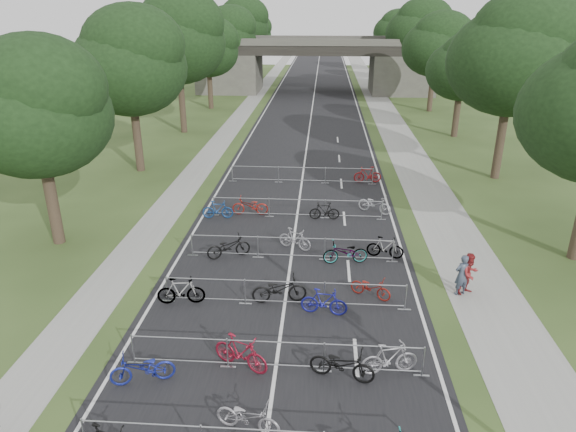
% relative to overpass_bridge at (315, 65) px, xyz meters
% --- Properties ---
extents(road, '(11.00, 140.00, 0.01)m').
position_rel_overpass_bridge_xyz_m(road, '(0.00, -15.00, -3.53)').
color(road, black).
rests_on(road, ground).
extents(sidewalk_right, '(3.00, 140.00, 0.01)m').
position_rel_overpass_bridge_xyz_m(sidewalk_right, '(8.00, -15.00, -3.53)').
color(sidewalk_right, gray).
rests_on(sidewalk_right, ground).
extents(sidewalk_left, '(2.00, 140.00, 0.01)m').
position_rel_overpass_bridge_xyz_m(sidewalk_left, '(-7.50, -15.00, -3.53)').
color(sidewalk_left, gray).
rests_on(sidewalk_left, ground).
extents(lane_markings, '(0.12, 140.00, 0.00)m').
position_rel_overpass_bridge_xyz_m(lane_markings, '(0.00, -15.00, -3.53)').
color(lane_markings, silver).
rests_on(lane_markings, ground).
extents(overpass_bridge, '(31.00, 8.00, 7.05)m').
position_rel_overpass_bridge_xyz_m(overpass_bridge, '(0.00, 0.00, 0.00)').
color(overpass_bridge, '#4A4942').
rests_on(overpass_bridge, ground).
extents(tree_left_0, '(6.72, 6.72, 10.25)m').
position_rel_overpass_bridge_xyz_m(tree_left_0, '(-11.39, -49.07, 2.96)').
color(tree_left_0, '#33261C').
rests_on(tree_left_0, ground).
extents(tree_left_1, '(7.56, 7.56, 11.53)m').
position_rel_overpass_bridge_xyz_m(tree_left_1, '(-11.39, -37.07, 3.77)').
color(tree_left_1, '#33261C').
rests_on(tree_left_1, ground).
extents(tree_right_1, '(8.18, 8.18, 12.47)m').
position_rel_overpass_bridge_xyz_m(tree_right_1, '(13.11, -37.07, 4.37)').
color(tree_right_1, '#33261C').
rests_on(tree_right_1, ground).
extents(tree_left_2, '(8.40, 8.40, 12.81)m').
position_rel_overpass_bridge_xyz_m(tree_left_2, '(-11.39, -25.07, 4.58)').
color(tree_left_2, '#33261C').
rests_on(tree_left_2, ground).
extents(tree_right_2, '(6.16, 6.16, 9.39)m').
position_rel_overpass_bridge_xyz_m(tree_right_2, '(13.11, -25.07, 2.41)').
color(tree_right_2, '#33261C').
rests_on(tree_right_2, ground).
extents(tree_left_3, '(6.72, 6.72, 10.25)m').
position_rel_overpass_bridge_xyz_m(tree_left_3, '(-11.39, -13.07, 2.96)').
color(tree_left_3, '#33261C').
rests_on(tree_left_3, ground).
extents(tree_right_3, '(7.17, 7.17, 10.93)m').
position_rel_overpass_bridge_xyz_m(tree_right_3, '(13.11, -13.07, 3.39)').
color(tree_right_3, '#33261C').
rests_on(tree_right_3, ground).
extents(tree_left_4, '(7.56, 7.56, 11.53)m').
position_rel_overpass_bridge_xyz_m(tree_left_4, '(-11.39, -1.07, 3.77)').
color(tree_left_4, '#33261C').
rests_on(tree_left_4, ground).
extents(tree_right_4, '(8.18, 8.18, 12.47)m').
position_rel_overpass_bridge_xyz_m(tree_right_4, '(13.11, -1.07, 4.37)').
color(tree_right_4, '#33261C').
rests_on(tree_right_4, ground).
extents(tree_left_5, '(8.40, 8.40, 12.81)m').
position_rel_overpass_bridge_xyz_m(tree_left_5, '(-11.39, 10.93, 4.58)').
color(tree_left_5, '#33261C').
rests_on(tree_left_5, ground).
extents(tree_right_5, '(6.16, 6.16, 9.39)m').
position_rel_overpass_bridge_xyz_m(tree_right_5, '(13.11, 10.93, 2.41)').
color(tree_right_5, '#33261C').
rests_on(tree_right_5, ground).
extents(tree_left_6, '(6.72, 6.72, 10.25)m').
position_rel_overpass_bridge_xyz_m(tree_left_6, '(-11.39, 22.93, 2.96)').
color(tree_left_6, '#33261C').
rests_on(tree_left_6, ground).
extents(tree_right_6, '(7.17, 7.17, 10.93)m').
position_rel_overpass_bridge_xyz_m(tree_right_6, '(13.11, 22.93, 3.39)').
color(tree_right_6, '#33261C').
rests_on(tree_right_6, ground).
extents(barrier_row_2, '(9.70, 0.08, 1.10)m').
position_rel_overpass_bridge_xyz_m(barrier_row_2, '(0.00, -57.80, -2.99)').
color(barrier_row_2, '#979A9F').
rests_on(barrier_row_2, ground).
extents(barrier_row_3, '(9.70, 0.08, 1.10)m').
position_rel_overpass_bridge_xyz_m(barrier_row_3, '(0.00, -54.00, -2.99)').
color(barrier_row_3, '#979A9F').
rests_on(barrier_row_3, ground).
extents(barrier_row_4, '(9.70, 0.08, 1.10)m').
position_rel_overpass_bridge_xyz_m(barrier_row_4, '(0.00, -50.00, -2.99)').
color(barrier_row_4, '#979A9F').
rests_on(barrier_row_4, ground).
extents(barrier_row_5, '(9.70, 0.08, 1.10)m').
position_rel_overpass_bridge_xyz_m(barrier_row_5, '(0.00, -45.00, -2.99)').
color(barrier_row_5, '#979A9F').
rests_on(barrier_row_5, ground).
extents(barrier_row_6, '(9.70, 0.08, 1.10)m').
position_rel_overpass_bridge_xyz_m(barrier_row_6, '(0.00, -39.00, -2.99)').
color(barrier_row_6, '#979A9F').
rests_on(barrier_row_6, ground).
extents(bike_5, '(1.97, 1.12, 0.98)m').
position_rel_overpass_bridge_xyz_m(bike_5, '(-0.51, -60.41, -3.04)').
color(bike_5, '#949299').
rests_on(bike_5, ground).
extents(bike_8, '(2.08, 1.24, 1.03)m').
position_rel_overpass_bridge_xyz_m(bike_8, '(-4.00, -58.70, -3.02)').
color(bike_8, navy).
rests_on(bike_8, ground).
extents(bike_9, '(2.04, 1.35, 1.19)m').
position_rel_overpass_bridge_xyz_m(bike_9, '(-1.11, -57.80, -2.94)').
color(bike_9, maroon).
rests_on(bike_9, ground).
extents(bike_10, '(2.16, 1.18, 1.08)m').
position_rel_overpass_bridge_xyz_m(bike_10, '(2.09, -58.08, -2.99)').
color(bike_10, black).
rests_on(bike_10, ground).
extents(bike_11, '(1.92, 0.92, 1.11)m').
position_rel_overpass_bridge_xyz_m(bike_11, '(3.57, -57.73, -2.98)').
color(bike_11, '#96949B').
rests_on(bike_11, ground).
extents(bike_12, '(1.91, 0.75, 1.12)m').
position_rel_overpass_bridge_xyz_m(bike_12, '(-4.01, -54.14, -2.98)').
color(bike_12, '#979A9F').
rests_on(bike_12, ground).
extents(bike_13, '(2.23, 1.09, 1.12)m').
position_rel_overpass_bridge_xyz_m(bike_13, '(-0.22, -53.75, -2.97)').
color(bike_13, black).
rests_on(bike_13, ground).
extents(bike_14, '(1.82, 0.74, 1.06)m').
position_rel_overpass_bridge_xyz_m(bike_14, '(1.52, -54.50, -3.00)').
color(bike_14, navy).
rests_on(bike_14, ground).
extents(bike_15, '(1.77, 1.30, 0.89)m').
position_rel_overpass_bridge_xyz_m(bike_15, '(3.36, -53.15, -3.09)').
color(bike_15, maroon).
rests_on(bike_15, ground).
extents(bike_16, '(2.14, 1.47, 1.07)m').
position_rel_overpass_bridge_xyz_m(bike_16, '(-2.88, -50.05, -3.00)').
color(bike_16, black).
rests_on(bike_16, ground).
extents(bike_17, '(1.76, 1.19, 1.03)m').
position_rel_overpass_bridge_xyz_m(bike_17, '(0.11, -48.95, -3.02)').
color(bike_17, gray).
rests_on(bike_17, ground).
extents(bike_18, '(2.11, 1.01, 1.06)m').
position_rel_overpass_bridge_xyz_m(bike_18, '(2.46, -50.28, -3.00)').
color(bike_18, '#979A9F').
rests_on(bike_18, ground).
extents(bike_19, '(1.76, 0.82, 1.02)m').
position_rel_overpass_bridge_xyz_m(bike_19, '(4.30, -49.58, -3.02)').
color(bike_19, '#979A9F').
rests_on(bike_19, ground).
extents(bike_20, '(1.71, 0.59, 1.01)m').
position_rel_overpass_bridge_xyz_m(bike_20, '(-4.30, -45.42, -3.03)').
color(bike_20, navy).
rests_on(bike_20, ground).
extents(bike_21, '(2.01, 0.76, 1.05)m').
position_rel_overpass_bridge_xyz_m(bike_21, '(-2.61, -44.80, -3.01)').
color(bike_21, maroon).
rests_on(bike_21, ground).
extents(bike_22, '(1.65, 0.51, 0.98)m').
position_rel_overpass_bridge_xyz_m(bike_22, '(1.50, -45.19, -3.04)').
color(bike_22, black).
rests_on(bike_22, ground).
extents(bike_23, '(2.04, 1.56, 1.03)m').
position_rel_overpass_bridge_xyz_m(bike_23, '(4.30, -43.99, -3.02)').
color(bike_23, '#ABACB3').
rests_on(bike_23, ground).
extents(bike_27, '(1.83, 0.63, 1.08)m').
position_rel_overpass_bridge_xyz_m(bike_27, '(4.30, -38.65, -2.99)').
color(bike_27, maroon).
rests_on(bike_27, ground).
extents(pedestrian_a, '(0.75, 0.63, 1.74)m').
position_rel_overpass_bridge_xyz_m(pedestrian_a, '(6.97, -52.66, -2.66)').
color(pedestrian_a, '#353F50').
rests_on(pedestrian_a, ground).
extents(pedestrian_b, '(1.08, 1.02, 1.76)m').
position_rel_overpass_bridge_xyz_m(pedestrian_b, '(7.28, -52.56, -2.66)').
color(pedestrian_b, maroon).
rests_on(pedestrian_b, ground).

